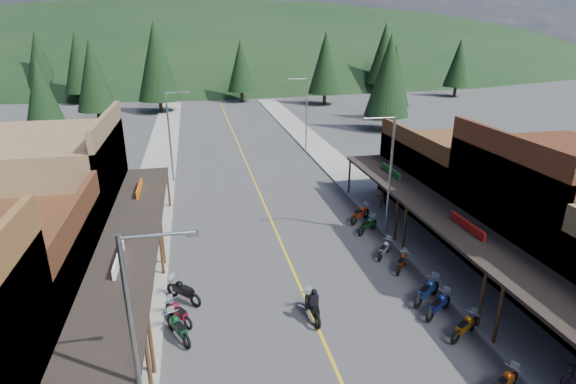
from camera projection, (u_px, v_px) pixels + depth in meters
ground at (314, 319)px, 21.40m from camera, size 220.00×220.00×0.00m
centerline at (256, 184)px, 39.75m from camera, size 0.15×90.00×0.01m
sidewalk_west at (154, 190)px, 38.04m from camera, size 3.40×94.00×0.15m
sidewalk_east at (349, 177)px, 41.41m from camera, size 3.40×94.00×0.15m
shop_west_3 at (54, 191)px, 27.88m from camera, size 10.90×10.20×8.20m
shop_east_2 at (552, 214)px, 24.41m from camera, size 10.90×9.00×8.20m
shop_east_3 at (453, 177)px, 33.55m from camera, size 10.90×10.20×6.20m
streetlight_0 at (139, 345)px, 13.00m from camera, size 2.16×0.18×8.00m
streetlight_1 at (171, 133)px, 38.69m from camera, size 2.16×0.18×8.00m
streetlight_2 at (388, 171)px, 28.54m from camera, size 2.16×0.18×8.00m
streetlight_3 at (305, 111)px, 48.72m from camera, size 2.16×0.18×8.00m
ridge_hill at (206, 69)px, 145.27m from camera, size 310.00×140.00×60.00m
pine_1 at (78, 62)px, 78.46m from camera, size 5.88×5.88×12.50m
pine_2 at (157, 61)px, 69.90m from camera, size 6.72×6.72×14.00m
pine_3 at (241, 66)px, 80.48m from camera, size 5.04×5.04×11.00m
pine_4 at (325, 62)px, 77.43m from camera, size 5.88×5.88×12.50m
pine_5 at (384, 53)px, 91.27m from camera, size 6.72×6.72×14.00m
pine_6 at (459, 63)px, 86.78m from camera, size 5.04×5.04×11.00m
pine_7 at (39, 60)px, 82.42m from camera, size 5.88×5.88×12.50m
pine_8 at (41, 92)px, 51.76m from camera, size 4.48×4.48×10.00m
pine_9 at (394, 76)px, 65.12m from camera, size 4.93×4.93×10.80m
pine_10 at (93, 75)px, 61.43m from camera, size 5.38×5.38×11.60m
pine_11 at (389, 75)px, 57.64m from camera, size 5.82×5.82×12.40m
bike_west_7 at (178, 327)px, 19.86m from camera, size 1.62×2.31×1.26m
bike_west_8 at (178, 312)px, 20.98m from camera, size 1.73×2.08×1.18m
bike_west_9 at (183, 290)px, 22.56m from camera, size 2.14×2.18×1.31m
bike_east_5 at (504, 383)px, 16.80m from camera, size 2.13×1.51×1.17m
bike_east_6 at (465, 326)px, 19.99m from camera, size 2.17×1.61×1.19m
bike_east_7 at (439, 304)px, 21.51m from camera, size 2.19×1.75×1.22m
bike_east_8 at (427, 290)px, 22.59m from camera, size 2.33×1.88×1.30m
bike_east_9 at (402, 261)px, 25.53m from camera, size 1.71×1.91×1.11m
bike_east_10 at (385, 248)px, 27.04m from camera, size 1.78×1.84×1.10m
bike_east_11 at (368, 225)px, 30.18m from camera, size 2.11×1.77×1.19m
bike_east_12 at (360, 213)px, 31.86m from camera, size 2.27×2.01×1.31m
rider_on_bike at (313, 306)px, 21.28m from camera, size 0.83×2.28×1.72m
pedestrian_east_a at (566, 383)px, 16.29m from camera, size 0.47×0.64×1.61m
pedestrian_east_b at (382, 196)px, 33.91m from camera, size 0.90×0.53×1.84m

